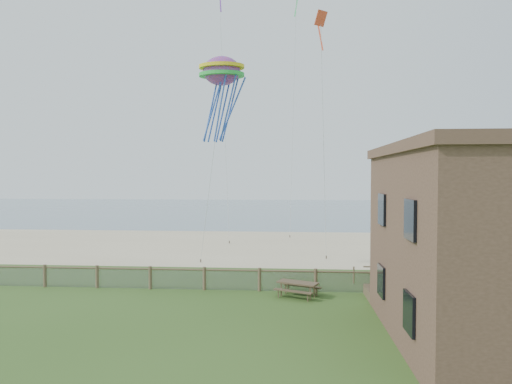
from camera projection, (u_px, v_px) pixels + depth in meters
The scene contains 7 objects.
ground at pixel (250, 328), 18.53m from camera, with size 160.00×160.00×0.00m, color #314E1A.
sand_beach at pixel (272, 246), 40.45m from camera, with size 72.00×20.00×0.02m, color #C0AE8A.
ocean at pixel (281, 209), 84.30m from camera, with size 160.00×68.00×0.02m, color slate.
chainlink_fence at pixel (260, 281), 24.49m from camera, with size 36.20×0.20×1.25m, color brown, non-canonical shape.
picnic_table at pixel (298, 288), 23.34m from camera, with size 2.05×1.55×0.86m, color brown, non-canonical shape.
octopus_kite at pixel (222, 95), 29.07m from camera, with size 2.92×2.06×6.02m, color #ED3F25, non-canonical shape.
kite_red at pixel (321, 27), 29.53m from camera, with size 0.97×0.70×2.13m, color #ED4C29, non-canonical shape.
Camera 1 is at (1.65, -18.25, 6.18)m, focal length 32.00 mm.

